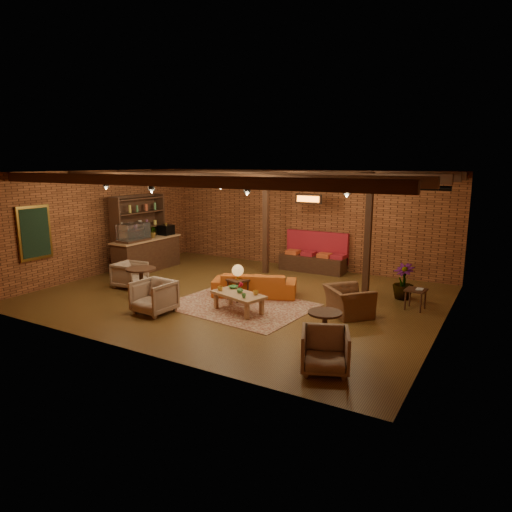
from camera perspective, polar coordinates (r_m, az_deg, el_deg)
The scene contains 29 objects.
floor at distance 12.03m, azimuth -2.27°, elevation -4.98°, with size 10.00×10.00×0.00m, color #412510.
ceiling at distance 11.54m, azimuth -2.40°, elevation 10.44°, with size 10.00×8.00×0.02m, color black.
wall_back at distance 15.18m, azimuth 5.80°, elevation 4.61°, with size 10.00×0.02×3.20m, color brown.
wall_front at distance 8.63m, azimuth -16.70°, elevation -1.15°, with size 10.00×0.02×3.20m, color brown.
wall_left at distance 14.94m, azimuth -18.80°, elevation 3.94°, with size 0.02×8.00×3.20m, color brown.
wall_right at distance 9.98m, azimuth 22.71°, elevation 0.11°, with size 0.02×8.00×3.20m, color brown.
ceiling_beams at distance 11.54m, azimuth -2.40°, elevation 9.84°, with size 9.80×6.40×0.22m, color black, non-canonical shape.
ceiling_pipe at distance 12.93m, azimuth 1.46°, elevation 9.02°, with size 0.12×0.12×9.60m, color black.
post_left at distance 14.20m, azimuth 1.25°, elevation 4.19°, with size 0.16×0.16×3.20m, color black.
post_right at distance 12.35m, azimuth 13.83°, elevation 2.73°, with size 0.16×0.16×3.20m, color black.
service_counter at distance 15.10m, azimuth -13.50°, elevation 1.24°, with size 0.80×2.50×1.60m, color black, non-canonical shape.
plant_counter at distance 15.11m, azimuth -12.77°, elevation 2.90°, with size 0.35×0.39×0.30m, color #337F33.
shelving_hutch at distance 15.38m, azimuth -14.39°, elevation 2.89°, with size 0.52×2.00×2.40m, color black, non-canonical shape.
chalkboard_menu at distance 13.50m, azimuth -25.92°, elevation 2.63°, with size 0.08×0.96×1.46m, color black.
banquette at distance 14.71m, azimuth 7.12°, elevation 0.01°, with size 2.10×0.70×1.00m, color #A71B29, non-canonical shape.
service_sign at distance 14.04m, azimuth 6.58°, elevation 7.11°, with size 0.86×0.06×0.30m, color orange.
ceiling_spotlights at distance 11.55m, azimuth -2.39°, elevation 8.75°, with size 6.40×4.40×0.28m, color black, non-canonical shape.
rug at distance 11.21m, azimuth -2.00°, elevation -6.20°, with size 3.29×2.52×0.01m, color maroon.
sofa at distance 11.94m, azimuth -0.17°, elevation -3.53°, with size 2.15×0.84×0.63m, color #B24E18.
coffee_table at distance 10.67m, azimuth -2.24°, elevation -4.92°, with size 1.43×0.98×0.70m.
side_table_lamp at distance 11.46m, azimuth -2.29°, elevation -2.17°, with size 0.56×0.56×0.93m.
round_table_left at distance 12.06m, azimuth -14.15°, elevation -2.67°, with size 0.76×0.76×0.79m.
armchair_a at distance 13.21m, azimuth -15.49°, elevation -2.13°, with size 0.76×0.71×0.78m, color #B7A38D.
armchair_b at distance 10.83m, azimuth -12.65°, elevation -4.81°, with size 0.83×0.77×0.85m, color #B7A38D.
armchair_right at distance 10.61m, azimuth 11.50°, elevation -4.99°, with size 1.02×0.66×0.89m, color brown.
side_table_book at distance 11.44m, azimuth 19.36°, elevation -4.10°, with size 0.49×0.49×0.53m.
round_table_right at distance 8.62m, azimuth 8.58°, elevation -8.46°, with size 0.63×0.63×0.74m.
armchair_far at distance 7.81m, azimuth 8.63°, elevation -11.36°, with size 0.78×0.73×0.80m, color #B7A38D.
plant_tall at distance 12.03m, azimuth 18.20°, elevation 1.20°, with size 1.55×1.55×2.76m, color #4C7F4C.
Camera 1 is at (6.19, -9.74, 3.43)m, focal length 32.00 mm.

